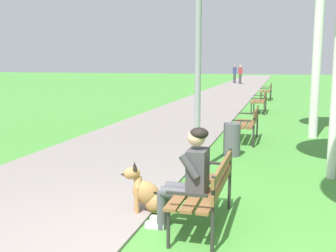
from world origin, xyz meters
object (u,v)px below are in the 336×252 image
object	(u,v)px
dog_shepherd	(150,195)
lamp_post_near	(198,64)
person_seated_on_near_bench	(189,174)
litter_bin	(232,140)
park_bench_near	(207,186)
pedestrian_further_distant	(235,74)
park_bench_furthest	(267,90)
pedestrian_distant	(240,75)
park_bench_far	(261,100)
park_bench_mid	(248,122)

from	to	relation	value
dog_shepherd	lamp_post_near	xyz separation A→B (m)	(0.17, 2.22, 1.71)
person_seated_on_near_bench	litter_bin	size ratio (longest dim) A/B	1.79
park_bench_near	lamp_post_near	bearing A→B (deg)	104.61
person_seated_on_near_bench	pedestrian_further_distant	world-z (taller)	pedestrian_further_distant
park_bench_furthest	pedestrian_distant	bearing A→B (deg)	101.49
pedestrian_further_distant	dog_shepherd	bearing A→B (deg)	-85.35
park_bench_far	park_bench_furthest	size ratio (longest dim) A/B	1.00
person_seated_on_near_bench	litter_bin	xyz separation A→B (m)	(0.03, 4.02, -0.33)
litter_bin	pedestrian_distant	xyz separation A→B (m)	(-2.62, 27.20, 0.49)
park_bench_mid	litter_bin	size ratio (longest dim) A/B	2.14
park_bench_furthest	dog_shepherd	size ratio (longest dim) A/B	1.89
lamp_post_near	litter_bin	bearing A→B (deg)	72.42
pedestrian_distant	litter_bin	bearing A→B (deg)	-84.50
park_bench_mid	park_bench_furthest	xyz separation A→B (m)	(0.00, 11.66, 0.00)
park_bench_mid	park_bench_far	size ratio (longest dim) A/B	1.00
dog_shepherd	pedestrian_distant	xyz separation A→B (m)	(-1.99, 30.87, 0.58)
park_bench_mid	park_bench_far	distance (m)	6.03
person_seated_on_near_bench	pedestrian_further_distant	xyz separation A→B (m)	(-3.22, 32.45, 0.16)
park_bench_far	pedestrian_distant	size ratio (longest dim) A/B	0.91
park_bench_far	lamp_post_near	xyz separation A→B (m)	(-0.63, -9.15, 1.45)
person_seated_on_near_bench	lamp_post_near	size ratio (longest dim) A/B	0.33
litter_bin	dog_shepherd	bearing A→B (deg)	-99.79
park_bench_near	park_bench_furthest	xyz separation A→B (m)	(0.02, 17.22, 0.00)
person_seated_on_near_bench	litter_bin	bearing A→B (deg)	89.58
litter_bin	person_seated_on_near_bench	bearing A→B (deg)	-90.42
park_bench_near	park_bench_furthest	bearing A→B (deg)	89.92
park_bench_near	park_bench_furthest	distance (m)	17.22
dog_shepherd	park_bench_furthest	bearing A→B (deg)	87.19
park_bench_mid	park_bench_furthest	distance (m)	11.66
pedestrian_distant	pedestrian_further_distant	bearing A→B (deg)	116.96
person_seated_on_near_bench	pedestrian_distant	distance (m)	31.32
pedestrian_distant	dog_shepherd	bearing A→B (deg)	-86.32
park_bench_near	pedestrian_distant	bearing A→B (deg)	95.14
park_bench_near	litter_bin	world-z (taller)	park_bench_near
park_bench_far	litter_bin	world-z (taller)	park_bench_far
lamp_post_near	park_bench_far	bearing A→B (deg)	86.06
person_seated_on_near_bench	dog_shepherd	world-z (taller)	person_seated_on_near_bench
park_bench_mid	pedestrian_distant	distance (m)	25.69
dog_shepherd	person_seated_on_near_bench	bearing A→B (deg)	-29.88
lamp_post_near	dog_shepherd	bearing A→B (deg)	-94.46
park_bench_near	dog_shepherd	size ratio (longest dim) A/B	1.89
pedestrian_distant	person_seated_on_near_bench	bearing A→B (deg)	-85.25
park_bench_furthest	lamp_post_near	world-z (taller)	lamp_post_near
park_bench_far	person_seated_on_near_bench	distance (m)	11.71
park_bench_mid	park_bench_furthest	world-z (taller)	same
park_bench_far	pedestrian_further_distant	size ratio (longest dim) A/B	0.91
pedestrian_distant	pedestrian_further_distant	distance (m)	1.38
pedestrian_distant	park_bench_near	bearing A→B (deg)	-84.86
dog_shepherd	litter_bin	xyz separation A→B (m)	(0.63, 3.67, 0.09)
pedestrian_further_distant	lamp_post_near	bearing A→B (deg)	-84.67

